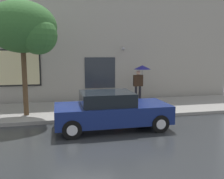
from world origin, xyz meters
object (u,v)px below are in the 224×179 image
Objects in this scene: fire_hydrant at (118,104)px; street_tree at (25,29)px; pedestrian_with_umbrella at (141,73)px; parked_car at (111,110)px.

fire_hydrant is 5.12m from street_tree.
parked_car is at bearing -122.66° from pedestrian_with_umbrella.
street_tree is (-5.72, -1.85, 2.07)m from pedestrian_with_umbrella.
pedestrian_with_umbrella is 6.35m from street_tree.
parked_car reaches higher than fire_hydrant.
parked_car is 4.89m from pedestrian_with_umbrella.
fire_hydrant is at bearing 68.93° from parked_car.
pedestrian_with_umbrella is (2.58, 4.03, 1.04)m from parked_car.
street_tree reaches higher than pedestrian_with_umbrella.
street_tree is at bearing -162.10° from pedestrian_with_umbrella.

